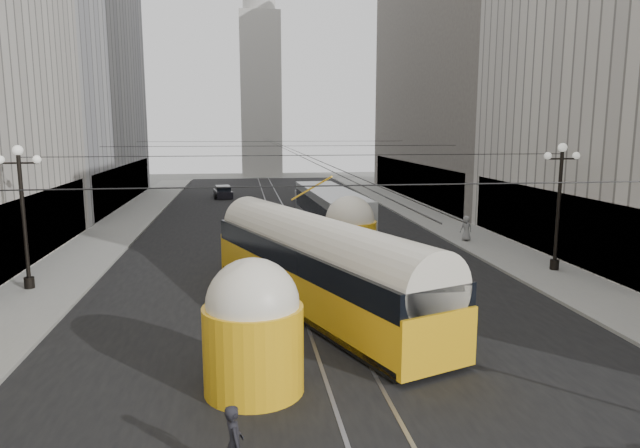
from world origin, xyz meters
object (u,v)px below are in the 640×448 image
object	(u,v)px
city_bus	(330,213)
pedestrian_crossing_a	(234,444)
streetcar	(317,265)
pedestrian_sidewalk_right	(466,228)

from	to	relation	value
city_bus	pedestrian_crossing_a	bearing A→B (deg)	-103.17
streetcar	pedestrian_crossing_a	distance (m)	11.45
pedestrian_sidewalk_right	pedestrian_crossing_a	bearing A→B (deg)	51.88
streetcar	city_bus	xyz separation A→B (m)	(2.79, 14.42, -0.09)
streetcar	pedestrian_sidewalk_right	size ratio (longest dim) A/B	10.36
city_bus	pedestrian_crossing_a	size ratio (longest dim) A/B	7.73
city_bus	pedestrian_crossing_a	world-z (taller)	city_bus
streetcar	pedestrian_crossing_a	world-z (taller)	streetcar
pedestrian_crossing_a	pedestrian_sidewalk_right	bearing A→B (deg)	-41.85
streetcar	pedestrian_sidewalk_right	world-z (taller)	streetcar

